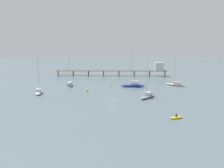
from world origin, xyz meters
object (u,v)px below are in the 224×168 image
Objects in this scene: sailboat_blue at (133,84)px; sailboat_teal at (70,84)px; mooring_buoy_outer at (87,90)px; dinghy_yellow at (176,117)px; pier at (139,68)px; mooring_buoy_far at (111,86)px; sailboat_cream at (176,84)px; sailboat_white at (39,91)px; sailboat_gray at (148,95)px.

sailboat_teal is at bearing 172.16° from sailboat_blue.
dinghy_yellow is at bearing -53.25° from mooring_buoy_outer.
mooring_buoy_far is at bearing -114.77° from pier.
mooring_buoy_outer is at bearing -153.29° from sailboat_blue.
sailboat_blue is (-16.67, -2.40, 0.18)m from sailboat_cream.
pier reaches higher than mooring_buoy_far.
pier is at bearing 111.17° from sailboat_cream.
sailboat_white is 14.86× the size of mooring_buoy_outer.
sailboat_cream is 0.85× the size of sailboat_blue.
dinghy_yellow is at bearing -53.95° from sailboat_teal.
sailboat_blue is (31.93, 11.27, 0.16)m from sailboat_white.
sailboat_white is 50.49m from sailboat_cream.
sailboat_blue reaches higher than pier.
sailboat_gray is 3.09× the size of dinghy_yellow.
sailboat_blue is 26.34× the size of mooring_buoy_far.
sailboat_gray is 34.38m from sailboat_teal.
mooring_buoy_outer is at bearing -119.59° from pier.
sailboat_cream is 41.79m from dinghy_yellow.
dinghy_yellow is (30.05, -41.28, -0.47)m from sailboat_teal.
sailboat_cream is 14.83× the size of mooring_buoy_outer.
sailboat_blue is 1.21× the size of sailboat_teal.
sailboat_blue reaches higher than sailboat_teal.
sailboat_gray is at bearing -38.45° from sailboat_teal.
pier is 68.73m from dinghy_yellow.
sailboat_white is at bearing -153.43° from mooring_buoy_far.
sailboat_cream is 3.27× the size of dinghy_yellow.
sailboat_white is 33.86m from sailboat_blue.
dinghy_yellow is at bearing -90.00° from pier.
sailboat_teal is 51.06m from dinghy_yellow.
sailboat_white is 16.47m from sailboat_teal.
dinghy_yellow is 4.54× the size of mooring_buoy_outer.
mooring_buoy_outer is at bearing 10.95° from sailboat_white.
sailboat_gray is 18.21m from sailboat_blue.
sailboat_blue reaches higher than sailboat_white.
sailboat_white is 26.55m from mooring_buoy_far.
sailboat_cream is 16.85m from sailboat_blue.
sailboat_teal reaches higher than mooring_buoy_outer.
sailboat_teal is 14.34× the size of mooring_buoy_outer.
sailboat_cream is 22.52× the size of mooring_buoy_far.
sailboat_white reaches higher than mooring_buoy_far.
sailboat_white is 0.86× the size of sailboat_blue.
sailboat_cream reaches higher than pier.
sailboat_cream is at bearing 4.13° from mooring_buoy_far.
sailboat_gray is 21.37m from mooring_buoy_outer.
sailboat_teal is at bearing 126.05° from dinghy_yellow.
pier is 4.23× the size of sailboat_blue.
pier reaches higher than dinghy_yellow.
dinghy_yellow is at bearing -81.45° from sailboat_blue.
mooring_buoy_far is at bearing 175.76° from sailboat_blue.
sailboat_cream is 41.03m from sailboat_teal.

